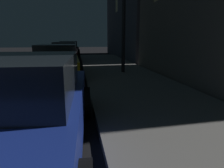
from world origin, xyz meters
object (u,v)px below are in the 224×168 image
at_px(car_yellow_cab, 57,62).
at_px(car_blue, 18,109).
at_px(car_black, 68,48).
at_px(car_red, 65,52).

bearing_deg(car_yellow_cab, car_blue, -90.01).
relative_size(car_yellow_cab, car_black, 1.05).
height_order(car_yellow_cab, car_black, same).
bearing_deg(car_red, car_black, 89.97).
bearing_deg(car_black, car_blue, -90.01).
relative_size(car_blue, car_yellow_cab, 0.99).
distance_m(car_blue, car_black, 18.11).
height_order(car_blue, car_black, same).
xyz_separation_m(car_blue, car_red, (-0.00, 12.07, 0.01)).
relative_size(car_blue, car_red, 0.94).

